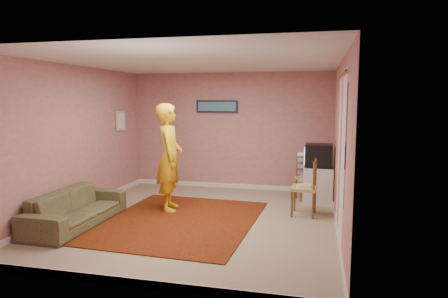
% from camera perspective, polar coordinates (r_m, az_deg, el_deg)
% --- Properties ---
extents(ground, '(5.00, 5.00, 0.00)m').
position_cam_1_polar(ground, '(6.82, -3.70, -10.01)').
color(ground, gray).
rests_on(ground, ground).
extents(wall_back, '(4.50, 0.02, 2.60)m').
position_cam_1_polar(wall_back, '(8.97, 0.90, 2.58)').
color(wall_back, tan).
rests_on(wall_back, ground).
extents(wall_front, '(4.50, 0.02, 2.60)m').
position_cam_1_polar(wall_front, '(4.25, -13.73, -2.62)').
color(wall_front, tan).
rests_on(wall_front, ground).
extents(wall_left, '(0.02, 5.00, 2.60)m').
position_cam_1_polar(wall_left, '(7.53, -20.40, 1.28)').
color(wall_left, tan).
rests_on(wall_left, ground).
extents(wall_right, '(0.02, 5.00, 2.60)m').
position_cam_1_polar(wall_right, '(6.28, 16.24, 0.38)').
color(wall_right, tan).
rests_on(wall_right, ground).
extents(ceiling, '(4.50, 5.00, 0.02)m').
position_cam_1_polar(ceiling, '(6.55, -3.89, 12.30)').
color(ceiling, silver).
rests_on(ceiling, wall_back).
extents(baseboard_back, '(4.50, 0.02, 0.10)m').
position_cam_1_polar(baseboard_back, '(9.14, 0.87, -5.26)').
color(baseboard_back, silver).
rests_on(baseboard_back, ground).
extents(baseboard_front, '(4.50, 0.02, 0.10)m').
position_cam_1_polar(baseboard_front, '(4.63, -13.20, -18.02)').
color(baseboard_front, silver).
rests_on(baseboard_front, ground).
extents(baseboard_left, '(0.02, 5.00, 0.10)m').
position_cam_1_polar(baseboard_left, '(7.74, -19.94, -7.97)').
color(baseboard_left, silver).
rests_on(baseboard_left, ground).
extents(baseboard_right, '(0.02, 5.00, 0.10)m').
position_cam_1_polar(baseboard_right, '(6.54, 15.77, -10.57)').
color(baseboard_right, silver).
rests_on(baseboard_right, ground).
extents(window, '(0.01, 1.10, 1.50)m').
position_cam_1_polar(window, '(5.37, 16.71, 0.88)').
color(window, black).
rests_on(window, wall_right).
extents(curtain_sheer, '(0.01, 0.75, 2.10)m').
position_cam_1_polar(curtain_sheer, '(5.24, 16.57, -1.46)').
color(curtain_sheer, white).
rests_on(curtain_sheer, wall_right).
extents(curtain_floral, '(0.01, 0.35, 2.10)m').
position_cam_1_polar(curtain_floral, '(5.94, 16.05, -0.48)').
color(curtain_floral, white).
rests_on(curtain_floral, wall_right).
extents(curtain_rod, '(0.02, 1.40, 0.02)m').
position_cam_1_polar(curtain_rod, '(5.35, 16.56, 10.20)').
color(curtain_rod, brown).
rests_on(curtain_rod, wall_right).
extents(picture_back, '(0.95, 0.04, 0.28)m').
position_cam_1_polar(picture_back, '(8.98, -1.02, 6.10)').
color(picture_back, '#131B35').
rests_on(picture_back, wall_back).
extents(picture_left, '(0.04, 0.38, 0.42)m').
position_cam_1_polar(picture_left, '(8.87, -14.56, 3.92)').
color(picture_left, tan).
rests_on(picture_left, wall_left).
extents(area_rug, '(2.56, 3.14, 0.02)m').
position_cam_1_polar(area_rug, '(6.76, -6.39, -10.12)').
color(area_rug, black).
rests_on(area_rug, ground).
extents(tv_cabinet, '(0.55, 0.50, 0.71)m').
position_cam_1_polar(tv_cabinet, '(8.01, 13.28, -5.00)').
color(tv_cabinet, silver).
rests_on(tv_cabinet, ground).
extents(crt_tv, '(0.54, 0.48, 0.45)m').
position_cam_1_polar(crt_tv, '(7.91, 13.36, -0.92)').
color(crt_tv, black).
rests_on(crt_tv, tv_cabinet).
extents(chair_a, '(0.50, 0.49, 0.48)m').
position_cam_1_polar(chair_a, '(8.13, 11.83, -3.44)').
color(chair_a, tan).
rests_on(chair_a, ground).
extents(dvd_player, '(0.40, 0.31, 0.06)m').
position_cam_1_polar(dvd_player, '(8.14, 11.82, -3.83)').
color(dvd_player, '#AFB0B4').
rests_on(dvd_player, chair_a).
extents(blue_throw, '(0.42, 0.05, 0.44)m').
position_cam_1_polar(blue_throw, '(8.29, 11.89, -2.02)').
color(blue_throw, '#9BC1FD').
rests_on(blue_throw, chair_a).
extents(chair_b, '(0.45, 0.47, 0.53)m').
position_cam_1_polar(chair_b, '(7.05, 11.36, -4.55)').
color(chair_b, tan).
rests_on(chair_b, ground).
extents(game_console, '(0.25, 0.20, 0.05)m').
position_cam_1_polar(game_console, '(7.07, 11.35, -5.15)').
color(game_console, silver).
rests_on(game_console, chair_b).
extents(sofa, '(0.76, 1.93, 0.56)m').
position_cam_1_polar(sofa, '(6.85, -20.34, -7.93)').
color(sofa, brown).
rests_on(sofa, ground).
extents(person, '(0.65, 0.81, 1.94)m').
position_cam_1_polar(person, '(7.25, -7.80, -1.20)').
color(person, yellow).
rests_on(person, ground).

